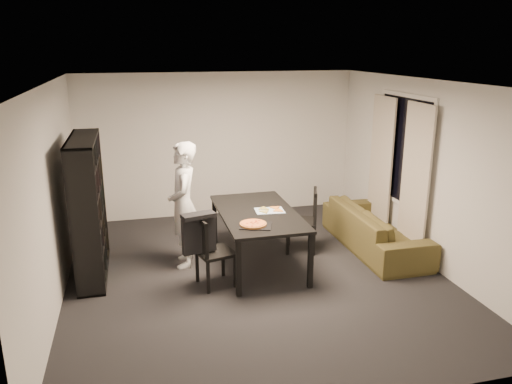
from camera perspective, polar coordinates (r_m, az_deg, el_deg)
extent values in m
cube|color=black|center=(6.98, -0.07, -9.39)|extent=(5.00, 5.50, 0.01)
cube|color=white|center=(6.30, -0.07, 12.43)|extent=(5.00, 5.50, 0.01)
cube|color=silver|center=(9.15, -4.27, 5.38)|extent=(5.00, 0.01, 2.60)
cube|color=silver|center=(4.07, 9.48, -9.05)|extent=(5.00, 0.01, 2.60)
cube|color=silver|center=(6.42, -22.28, -0.55)|extent=(0.01, 5.50, 2.60)
cube|color=silver|center=(7.51, 18.78, 2.14)|extent=(0.01, 5.50, 2.60)
cube|color=black|center=(7.96, 16.52, 4.57)|extent=(0.02, 1.40, 1.60)
cube|color=white|center=(7.96, 16.49, 4.57)|extent=(0.03, 1.52, 1.72)
cube|color=#BBB2A0|center=(7.56, 17.72, 1.15)|extent=(0.03, 0.70, 2.25)
cube|color=#BBB2A0|center=(8.43, 14.07, 2.95)|extent=(0.03, 0.70, 2.25)
cube|color=black|center=(7.05, -18.58, -1.71)|extent=(0.35, 1.50, 1.90)
cube|color=black|center=(7.03, 0.20, -2.42)|extent=(1.05, 1.89, 0.04)
cube|color=black|center=(6.27, -2.01, -8.74)|extent=(0.06, 0.06, 0.75)
cube|color=black|center=(6.51, 6.24, -7.83)|extent=(0.06, 0.06, 0.75)
cube|color=black|center=(7.90, -4.75, -3.37)|extent=(0.06, 0.06, 0.75)
cube|color=black|center=(8.09, 1.89, -2.83)|extent=(0.06, 0.06, 0.75)
cube|color=black|center=(6.55, -4.66, -6.90)|extent=(0.53, 0.53, 0.04)
cube|color=black|center=(6.39, -6.35, -5.10)|extent=(0.15, 0.44, 0.47)
cube|color=black|center=(6.31, -6.41, -3.29)|extent=(0.13, 0.41, 0.05)
cube|color=black|center=(6.56, -2.41, -9.08)|extent=(0.04, 0.04, 0.43)
cube|color=black|center=(6.87, -3.79, -7.88)|extent=(0.04, 0.04, 0.43)
cube|color=black|center=(6.43, -5.49, -9.72)|extent=(0.04, 0.04, 0.43)
cube|color=black|center=(6.74, -6.74, -8.46)|extent=(0.04, 0.04, 0.43)
cube|color=black|center=(7.63, 5.17, -3.40)|extent=(0.58, 0.58, 0.04)
cube|color=black|center=(7.55, 6.77, -1.56)|extent=(0.19, 0.44, 0.48)
cube|color=black|center=(7.49, 6.82, 0.05)|extent=(0.17, 0.42, 0.05)
cube|color=black|center=(7.90, 3.73, -4.54)|extent=(0.04, 0.04, 0.44)
cube|color=black|center=(7.54, 3.64, -5.58)|extent=(0.04, 0.04, 0.44)
cube|color=black|center=(7.90, 6.54, -4.61)|extent=(0.04, 0.04, 0.44)
cube|color=black|center=(7.54, 6.59, -5.66)|extent=(0.04, 0.04, 0.44)
cube|color=black|center=(6.37, -6.53, -4.91)|extent=(0.45, 0.19, 0.47)
cube|color=black|center=(6.28, -6.61, -2.68)|extent=(0.45, 0.28, 0.05)
imported|color=silver|center=(7.05, -8.28, -1.48)|extent=(0.48, 0.69, 1.79)
cube|color=black|center=(6.47, -0.01, -3.86)|extent=(0.48, 0.44, 0.01)
cylinder|color=#9C5E2D|center=(6.47, -0.33, -3.68)|extent=(0.35, 0.35, 0.02)
cylinder|color=orange|center=(6.47, -0.33, -3.56)|extent=(0.31, 0.31, 0.01)
cube|color=silver|center=(7.06, 1.56, -2.14)|extent=(0.42, 0.33, 0.01)
imported|color=#403E19|center=(7.94, 13.43, -4.07)|extent=(0.86, 2.20, 0.64)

